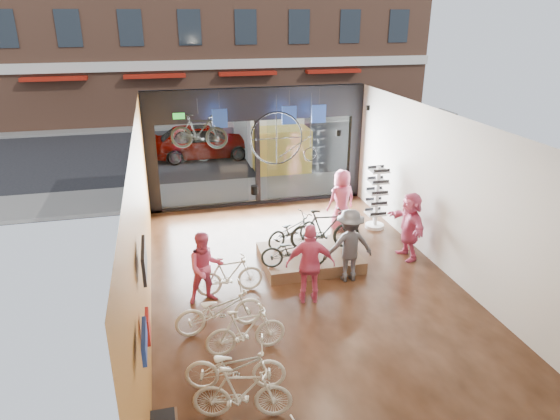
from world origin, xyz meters
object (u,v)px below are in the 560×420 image
object	(u,v)px
penny_farthing	(287,139)
customer_5	(409,226)
floor_bike_3	(246,330)
display_bike_left	(294,251)
customer_3	(349,245)
sunglasses_rack	(377,198)
box_truck	(271,131)
display_bike_right	(292,230)
display_platform	(309,258)
street_car	(202,141)
customer_2	(310,264)
floor_bike_1	(242,393)
customer_4	(342,199)
floor_bike_4	(219,310)
display_bike_mid	(325,229)
hung_bike	(199,131)
customer_1	(205,268)
floor_bike_5	(230,275)
floor_bike_2	(235,366)

from	to	relation	value
penny_farthing	customer_5	bearing A→B (deg)	-53.49
floor_bike_3	display_bike_left	world-z (taller)	display_bike_left
customer_3	sunglasses_rack	bearing A→B (deg)	-122.54
box_truck	display_bike_right	world-z (taller)	box_truck
display_platform	sunglasses_rack	size ratio (longest dim) A/B	1.28
street_car	customer_2	xyz separation A→B (m)	(1.17, -12.24, 0.14)
floor_bike_1	sunglasses_rack	xyz separation A→B (m)	(5.05, 6.43, 0.47)
floor_bike_1	customer_4	xyz separation A→B (m)	(4.06, 6.66, 0.42)
display_platform	customer_4	distance (m)	2.59
floor_bike_4	penny_farthing	size ratio (longest dim) A/B	0.91
display_bike_mid	hung_bike	bearing A→B (deg)	53.15
display_bike_mid	display_bike_right	size ratio (longest dim) A/B	1.15
box_truck	customer_1	world-z (taller)	box_truck
floor_bike_5	hung_bike	world-z (taller)	hung_bike
floor_bike_5	hung_bike	distance (m)	4.44
street_car	display_platform	bearing A→B (deg)	-170.91
display_bike_left	customer_4	world-z (taller)	customer_4
display_bike_right	customer_4	bearing A→B (deg)	-77.30
floor_bike_4	customer_5	world-z (taller)	customer_5
display_platform	hung_bike	size ratio (longest dim) A/B	1.52
floor_bike_1	display_bike_right	bearing A→B (deg)	-10.34
customer_1	sunglasses_rack	world-z (taller)	sunglasses_rack
penny_farthing	display_bike_left	bearing A→B (deg)	-102.03
floor_bike_1	floor_bike_5	world-z (taller)	floor_bike_1
display_bike_right	customer_3	world-z (taller)	customer_3
box_truck	floor_bike_1	size ratio (longest dim) A/B	4.21
floor_bike_5	customer_3	xyz separation A→B (m)	(2.82, -0.03, 0.43)
floor_bike_2	display_bike_mid	bearing A→B (deg)	-23.71
customer_2	customer_3	size ratio (longest dim) A/B	1.03
floor_bike_4	display_bike_left	world-z (taller)	display_bike_left
customer_5	hung_bike	xyz separation A→B (m)	(-4.94, 2.99, 2.04)
floor_bike_1	street_car	bearing A→B (deg)	9.28
floor_bike_5	customer_2	distance (m)	1.87
floor_bike_2	customer_2	size ratio (longest dim) A/B	0.93
box_truck	floor_bike_1	bearing A→B (deg)	-104.42
customer_3	customer_4	distance (m)	3.07
display_platform	display_bike_left	bearing A→B (deg)	-133.30
display_bike_right	customer_3	bearing A→B (deg)	-172.54
floor_bike_1	sunglasses_rack	size ratio (longest dim) A/B	0.83
floor_bike_5	customer_1	distance (m)	0.68
floor_bike_3	sunglasses_rack	xyz separation A→B (m)	(4.71, 4.83, 0.48)
display_bike_left	penny_farthing	size ratio (longest dim) A/B	0.79
floor_bike_2	display_platform	world-z (taller)	floor_bike_2
penny_farthing	floor_bike_3	bearing A→B (deg)	-111.19
customer_1	customer_2	world-z (taller)	customer_2
customer_1	customer_3	xyz separation A→B (m)	(3.36, 0.18, 0.07)
floor_bike_4	display_bike_mid	size ratio (longest dim) A/B	0.99
customer_1	hung_bike	world-z (taller)	hung_bike
display_bike_right	customer_2	world-z (taller)	customer_2
street_car	hung_bike	distance (m)	8.12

